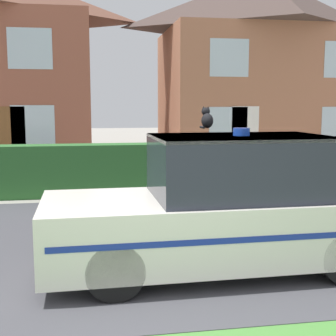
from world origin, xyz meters
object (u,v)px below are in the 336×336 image
police_car (224,208)px  house_right (260,65)px  cat (207,119)px  wheelie_bin (29,166)px

police_car → house_right: bearing=-113.2°
police_car → cat: (-0.23, 0.05, 1.16)m
house_right → wheelie_bin: (-8.61, -5.80, -3.22)m
police_car → wheelie_bin: (-3.34, 7.12, -0.30)m
house_right → cat: bearing=-113.2°
cat → wheelie_bin: 7.86m
police_car → wheelie_bin: bearing=-65.8°
cat → house_right: size_ratio=0.04×
house_right → wheelie_bin: bearing=-146.0°
cat → wheelie_bin: cat is taller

